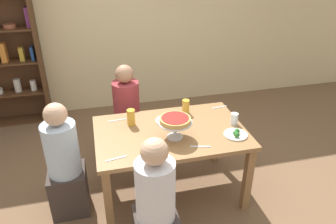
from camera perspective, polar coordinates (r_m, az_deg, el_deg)
ground_plane at (r=3.50m, az=0.40°, el=-13.72°), size 12.00×12.00×0.00m
rear_partition at (r=4.86m, az=-6.19°, el=16.84°), size 8.00×0.12×2.80m
dining_table at (r=3.11m, az=0.44°, el=-4.86°), size 1.42×0.92×0.74m
diner_head_west at (r=3.14m, az=-17.70°, el=-9.39°), size 0.34×0.34×1.15m
diner_near_left at (r=2.60m, az=-2.16°, el=-17.14°), size 0.34×0.34×1.15m
diner_far_left at (r=3.80m, az=-7.18°, el=-1.17°), size 0.34×0.34×1.15m
deep_dish_pizza_stand at (r=2.88m, az=1.27°, el=-1.69°), size 0.31×0.31×0.21m
salad_plate_near_diner at (r=3.21m, az=-0.05°, el=-1.49°), size 0.24×0.24×0.05m
salad_plate_far_diner at (r=3.04m, az=11.90°, el=-3.81°), size 0.22×0.22×0.06m
beer_glass_amber_tall at (r=3.34m, az=3.15°, el=0.96°), size 0.08×0.08×0.15m
beer_glass_amber_short at (r=3.14m, az=-6.54°, el=-0.96°), size 0.08×0.08×0.16m
water_glass_clear_near at (r=3.21m, az=11.61°, el=-1.19°), size 0.07×0.07×0.12m
cutlery_fork_near at (r=2.72m, az=-9.15°, el=-8.13°), size 0.18×0.05×0.00m
cutlery_knife_near at (r=2.85m, az=5.75°, el=-6.08°), size 0.18×0.06×0.00m
cutlery_fork_far at (r=2.72m, az=-1.81°, el=-7.77°), size 0.18×0.02×0.00m
cutlery_knife_far at (r=3.27m, az=-9.00°, el=-1.45°), size 0.18×0.03×0.00m
cutlery_spare_fork at (r=3.52m, az=9.02°, el=0.83°), size 0.18×0.04×0.00m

